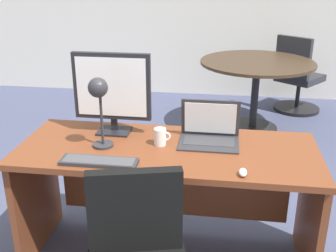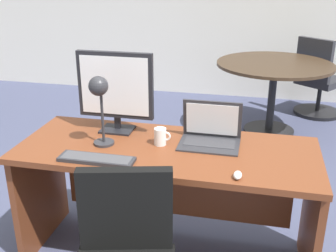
% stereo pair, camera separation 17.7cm
% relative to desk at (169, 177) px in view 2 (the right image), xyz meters
% --- Properties ---
extents(ground, '(12.00, 12.00, 0.00)m').
position_rel_desk_xyz_m(ground, '(0.00, 1.45, -0.53)').
color(ground, '#474C6B').
extents(desk, '(1.72, 0.69, 0.75)m').
position_rel_desk_xyz_m(desk, '(0.00, 0.00, 0.00)').
color(desk, brown).
rests_on(desk, ground).
extents(monitor, '(0.47, 0.16, 0.50)m').
position_rel_desk_xyz_m(monitor, '(-0.36, 0.14, 0.50)').
color(monitor, black).
rests_on(monitor, desk).
extents(laptop, '(0.35, 0.25, 0.24)m').
position_rel_desk_xyz_m(laptop, '(0.23, 0.09, 0.29)').
color(laptop, '#2D2D33').
rests_on(laptop, desk).
extents(keyboard, '(0.41, 0.12, 0.02)m').
position_rel_desk_xyz_m(keyboard, '(-0.33, -0.30, 0.23)').
color(keyboard, '#2D2D33').
rests_on(keyboard, desk).
extents(mouse, '(0.04, 0.07, 0.03)m').
position_rel_desk_xyz_m(mouse, '(0.42, -0.32, 0.24)').
color(mouse, silver).
rests_on(mouse, desk).
extents(desk_lamp, '(0.12, 0.14, 0.42)m').
position_rel_desk_xyz_m(desk_lamp, '(-0.37, -0.10, 0.52)').
color(desk_lamp, '#2D2D33').
rests_on(desk_lamp, desk).
extents(coffee_mug, '(0.10, 0.07, 0.10)m').
position_rel_desk_xyz_m(coffee_mug, '(-0.04, -0.01, 0.27)').
color(coffee_mug, white).
rests_on(coffee_mug, desk).
extents(meeting_table, '(1.20, 1.20, 0.77)m').
position_rel_desk_xyz_m(meeting_table, '(0.63, 2.19, 0.05)').
color(meeting_table, black).
rests_on(meeting_table, ground).
extents(meeting_chair_near, '(0.65, 0.65, 0.94)m').
position_rel_desk_xyz_m(meeting_chair_near, '(1.18, 2.89, -0.15)').
color(meeting_chair_near, black).
rests_on(meeting_chair_near, ground).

